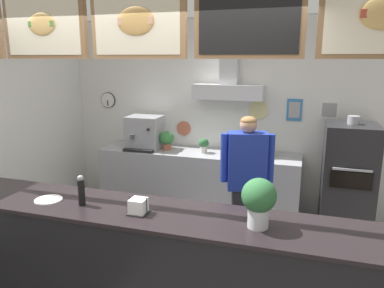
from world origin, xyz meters
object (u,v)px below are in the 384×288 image
potted_sage (245,145)px  potted_basil (266,146)px  potted_oregano (167,139)px  pepper_grinder (81,190)px  shop_worker (246,187)px  napkin_holder (138,207)px  potted_thyme (204,145)px  espresso_machine (145,133)px  condiment_plate (48,200)px  basil_vase (259,201)px  pizza_oven (347,181)px

potted_sage → potted_basil: bearing=2.7°
potted_oregano → pepper_grinder: pepper_grinder is taller
shop_worker → napkin_holder: (-0.60, -1.33, 0.24)m
potted_thyme → potted_sage: 0.57m
shop_worker → potted_sage: bearing=-93.5°
potted_thyme → pepper_grinder: bearing=-97.1°
espresso_machine → potted_basil: bearing=1.4°
shop_worker → pepper_grinder: size_ratio=6.53×
espresso_machine → condiment_plate: bearing=-83.9°
espresso_machine → basil_vase: (1.96, -2.43, 0.12)m
napkin_holder → espresso_machine: bearing=113.5°
potted_thyme → potted_sage: potted_sage is taller
potted_oregano → basil_vase: size_ratio=0.78×
shop_worker → potted_thyme: bearing=-69.7°
napkin_holder → pizza_oven: bearing=54.5°
potted_sage → pepper_grinder: 2.64m
pepper_grinder → potted_basil: bearing=65.0°
shop_worker → pepper_grinder: bearing=36.1°
potted_sage → napkin_holder: bearing=-98.7°
potted_basil → pepper_grinder: pepper_grinder is taller
potted_oregano → potted_basil: potted_oregano is taller
pepper_grinder → pizza_oven: bearing=47.2°
potted_basil → basil_vase: basil_vase is taller
potted_basil → napkin_holder: (-0.67, -2.51, 0.06)m
pizza_oven → potted_thyme: bearing=176.7°
potted_oregano → potted_thyme: potted_oregano is taller
potted_oregano → potted_basil: bearing=1.5°
potted_thyme → basil_vase: basil_vase is taller
potted_oregano → pepper_grinder: bearing=-84.5°
napkin_holder → condiment_plate: bearing=179.1°
pizza_oven → basil_vase: bearing=-109.1°
potted_thyme → napkin_holder: bearing=-85.7°
potted_basil → pepper_grinder: bearing=-115.0°
potted_basil → condiment_plate: bearing=-120.7°
napkin_holder → basil_vase: 0.89m
shop_worker → potted_thyme: size_ratio=7.90×
espresso_machine → potted_sage: 1.46m
shop_worker → condiment_plate: bearing=28.9°
pepper_grinder → basil_vase: 1.38m
pepper_grinder → napkin_holder: bearing=-1.7°
espresso_machine → potted_sage: espresso_machine is taller
pizza_oven → potted_oregano: size_ratio=5.59×
potted_oregano → potted_sage: 1.11m
basil_vase → potted_basil: bearing=94.9°
shop_worker → basil_vase: bearing=88.2°
potted_basil → condiment_plate: size_ratio=1.15×
condiment_plate → shop_worker: bearing=43.0°
pizza_oven → basil_vase: 2.52m
espresso_machine → napkin_holder: bearing=-66.5°
pizza_oven → potted_basil: 1.08m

